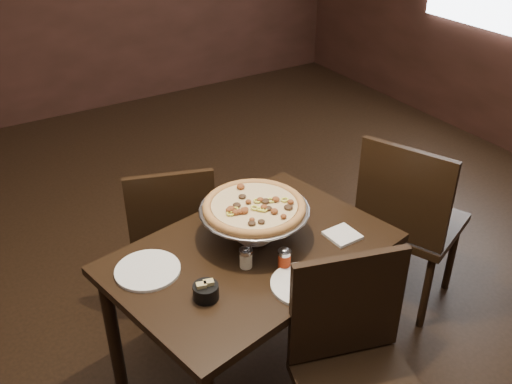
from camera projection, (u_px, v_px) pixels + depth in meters
room at (256, 85)px, 2.00m from camera, size 6.04×7.04×2.84m
dining_table at (252, 268)px, 2.38m from camera, size 1.26×0.97×0.71m
pizza_stand at (254, 207)px, 2.32m from camera, size 0.46×0.46×0.19m
parmesan_shaker at (246, 258)px, 2.22m from camera, size 0.05×0.05×0.09m
pepper_flake_shaker at (284, 259)px, 2.21m from camera, size 0.05×0.05×0.09m
packet_caddy at (206, 291)px, 2.07m from camera, size 0.09×0.09×0.07m
napkin_stack at (342, 235)px, 2.41m from camera, size 0.13×0.13×0.01m
plate_left at (148, 270)px, 2.21m from camera, size 0.25×0.25×0.01m
plate_near at (304, 284)px, 2.14m from camera, size 0.25×0.25×0.01m
serving_spatula at (282, 219)px, 2.26m from camera, size 0.12×0.12×0.02m
chair_far at (172, 232)px, 2.83m from camera, size 0.52×0.52×0.87m
chair_near at (356, 369)px, 2.05m from camera, size 0.54×0.54×0.93m
chair_side at (408, 219)px, 2.84m from camera, size 0.59×0.59×0.97m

